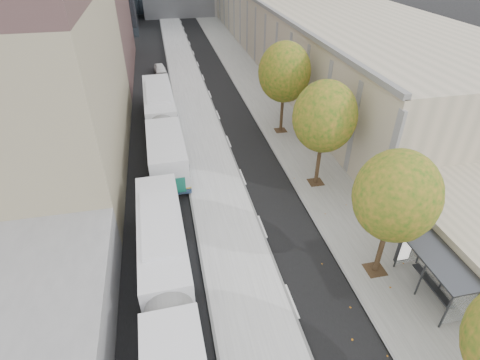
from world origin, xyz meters
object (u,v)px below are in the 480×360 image
object	(u,v)px
bus_near	(168,293)
bus_far	(162,123)
distant_car	(160,69)
bus_shelter	(442,264)

from	to	relation	value
bus_near	bus_far	distance (m)	18.92
distant_car	bus_far	bearing A→B (deg)	-96.75
bus_far	bus_near	bearing A→B (deg)	-92.89
bus_near	bus_far	xyz separation A→B (m)	(0.49, 18.91, 0.15)
bus_shelter	bus_near	distance (m)	13.67
bus_near	distant_car	bearing A→B (deg)	87.11
bus_shelter	bus_near	bearing A→B (deg)	173.27
bus_shelter	bus_far	distance (m)	24.33
bus_shelter	bus_far	bearing A→B (deg)	122.52
bus_far	distant_car	size ratio (longest dim) A/B	5.46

